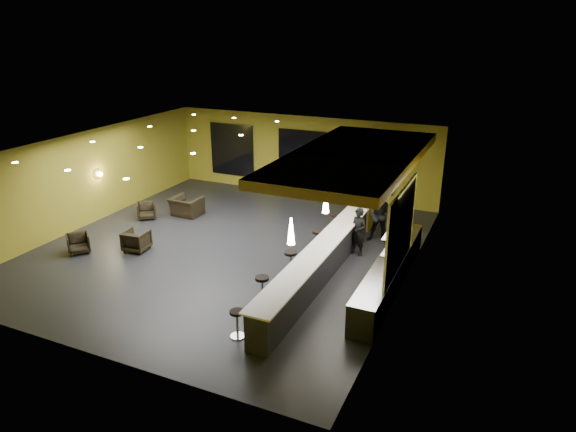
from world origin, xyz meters
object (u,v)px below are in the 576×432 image
at_px(armchair_c, 147,211).
at_px(bar_stool_0, 237,320).
at_px(bar_counter, 318,266).
at_px(armchair_b, 137,240).
at_px(column, 364,183).
at_px(staff_b, 381,216).
at_px(bar_stool_1, 262,286).
at_px(bar_stool_3, 318,239).
at_px(prep_counter, 389,274).
at_px(pendant_1, 326,201).
at_px(bar_stool_2, 291,260).
at_px(bar_stool_4, 335,222).
at_px(armchair_d, 187,206).
at_px(armchair_a, 78,243).
at_px(pendant_0, 291,231).
at_px(pendant_2, 352,179).
at_px(staff_a, 358,232).
at_px(staff_c, 398,227).

bearing_deg(armchair_c, bar_stool_0, -76.36).
xyz_separation_m(bar_counter, armchair_b, (-6.37, -0.41, -0.15)).
bearing_deg(column, staff_b, -46.53).
xyz_separation_m(bar_stool_1, bar_stool_3, (0.24, 3.60, 0.03)).
bearing_deg(bar_stool_3, bar_stool_1, -93.89).
bearing_deg(armchair_b, prep_counter, 179.83).
height_order(pendant_1, bar_stool_2, pendant_1).
distance_m(pendant_1, armchair_b, 6.74).
xyz_separation_m(bar_stool_0, bar_stool_4, (0.07, 6.98, 0.09)).
distance_m(staff_b, armchair_d, 7.74).
bearing_deg(armchair_a, pendant_0, -54.40).
bearing_deg(pendant_1, armchair_a, -167.05).
bearing_deg(pendant_1, pendant_2, 90.00).
bearing_deg(bar_counter, pendant_0, -90.00).
relative_size(bar_counter, pendant_1, 11.43).
distance_m(prep_counter, staff_a, 2.38).
relative_size(staff_b, armchair_d, 1.65).
xyz_separation_m(armchair_b, bar_stool_0, (5.61, -3.09, 0.11)).
xyz_separation_m(staff_c, bar_stool_1, (-2.54, -4.98, -0.33)).
distance_m(armchair_c, bar_stool_0, 9.22).
distance_m(bar_counter, staff_c, 3.57).
bearing_deg(bar_stool_0, bar_stool_4, 89.42).
bearing_deg(armchair_d, bar_stool_4, -174.62).
bearing_deg(bar_stool_1, pendant_0, -11.88).
bearing_deg(prep_counter, bar_stool_2, -170.48).
bearing_deg(bar_stool_1, pendant_1, 67.82).
xyz_separation_m(bar_counter, bar_stool_0, (-0.76, -3.51, -0.04)).
xyz_separation_m(armchair_b, bar_stool_3, (5.67, 2.21, 0.18)).
relative_size(pendant_1, armchair_d, 0.61).
height_order(prep_counter, bar_stool_0, prep_counter).
xyz_separation_m(staff_b, staff_c, (0.69, -0.47, -0.11)).
bearing_deg(staff_a, pendant_1, -86.17).
xyz_separation_m(bar_counter, column, (0.00, 4.60, 1.25)).
relative_size(prep_counter, bar_stool_1, 7.63).
distance_m(armchair_b, bar_stool_2, 5.49).
distance_m(bar_stool_0, bar_stool_4, 6.98).
bearing_deg(armchair_d, bar_stool_0, 134.33).
relative_size(pendant_0, armchair_b, 0.90).
distance_m(pendant_2, bar_stool_1, 5.23).
height_order(staff_a, bar_stool_1, staff_a).
xyz_separation_m(staff_b, armchair_c, (-8.93, -1.47, -0.62)).
height_order(bar_stool_0, bar_stool_4, bar_stool_4).
bearing_deg(staff_c, pendant_0, -104.11).
distance_m(bar_counter, staff_a, 2.38).
height_order(pendant_0, staff_c, pendant_0).
bearing_deg(prep_counter, armchair_b, -173.77).
xyz_separation_m(armchair_a, bar_stool_4, (7.34, 4.82, 0.23)).
bearing_deg(staff_a, armchair_a, -137.51).
xyz_separation_m(staff_a, armchair_a, (-8.53, -3.65, -0.48)).
bearing_deg(bar_stool_1, staff_c, 62.98).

